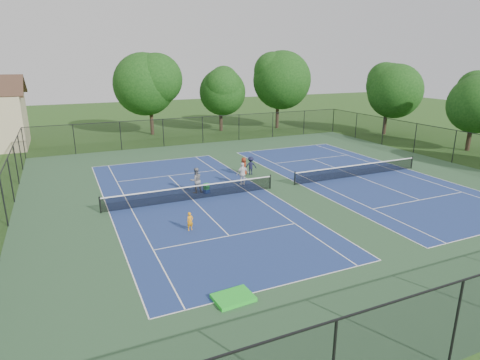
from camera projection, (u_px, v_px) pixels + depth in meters
name	position (u px, v px, depth m)	size (l,w,h in m)	color
ground	(282.00, 187.00, 29.93)	(140.00, 140.00, 0.00)	#234716
court_pad	(282.00, 187.00, 29.93)	(36.00, 36.00, 0.01)	#2F522E
tennis_court_left	(193.00, 198.00, 27.14)	(12.00, 23.83, 1.07)	navy
tennis_court_right	(357.00, 175.00, 32.65)	(12.00, 23.83, 1.07)	navy
perimeter_fence	(283.00, 166.00, 29.47)	(36.08, 36.08, 3.02)	black
tree_back_b	(149.00, 81.00, 49.16)	(7.60, 7.60, 10.03)	#2D2116
tree_back_c	(220.00, 89.00, 52.15)	(6.00, 6.00, 8.40)	#2D2116
tree_back_d	(278.00, 77.00, 54.04)	(7.80, 7.80, 10.37)	#2D2116
tree_side_e	(388.00, 88.00, 49.54)	(6.60, 6.60, 8.87)	#2D2116
tree_side_f	(475.00, 100.00, 40.49)	(5.80, 5.80, 8.12)	#2D2116
child_player	(190.00, 221.00, 22.18)	(0.39, 0.25, 1.06)	orange
instructor	(196.00, 180.00, 28.37)	(0.89, 0.70, 1.84)	gray
bystander_a	(243.00, 174.00, 30.22)	(1.01, 0.42, 1.73)	white
bystander_b	(251.00, 166.00, 32.97)	(0.98, 0.56, 1.52)	#161831
bystander_c	(244.00, 166.00, 32.77)	(0.73, 0.48, 1.50)	maroon
ball_crate	(207.00, 191.00, 28.48)	(0.40, 0.30, 0.30)	navy
ball_hopper	(206.00, 186.00, 28.38)	(0.34, 0.28, 0.41)	green
green_tarp	(233.00, 298.00, 15.84)	(1.55, 1.14, 0.16)	green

